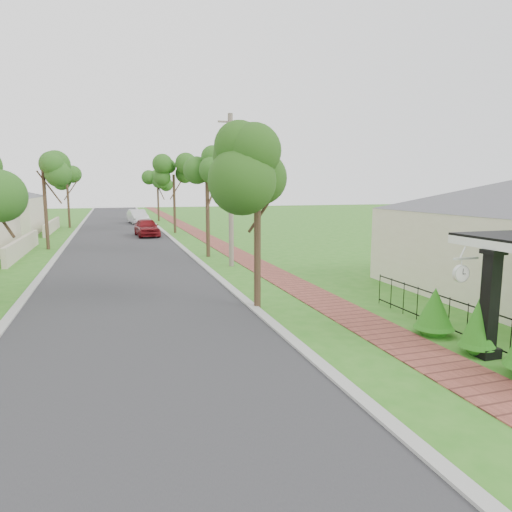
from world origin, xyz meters
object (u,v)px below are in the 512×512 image
utility_pole (231,190)px  station_clock (461,272)px  parked_car_red (147,228)px  porch_post (489,310)px  parked_car_white (138,217)px  near_tree (257,174)px

utility_pole → station_clock: (2.09, -13.18, -1.78)m
parked_car_red → utility_pole: size_ratio=0.56×
utility_pole → station_clock: utility_pole is taller
porch_post → parked_car_white: porch_post is taller
near_tree → utility_pole: 7.99m
parked_car_white → utility_pole: bearing=-91.6°
parked_car_white → utility_pole: utility_pole is taller
porch_post → utility_pole: utility_pole is taller
parked_car_red → near_tree: (1.80, -23.08, 3.58)m
near_tree → utility_pole: utility_pole is taller
utility_pole → parked_car_red: bearing=101.0°
parked_car_red → parked_car_white: bearing=86.0°
porch_post → parked_car_white: size_ratio=0.56×
parked_car_white → near_tree: 36.26m
near_tree → station_clock: 6.64m
near_tree → porch_post: bearing=-56.6°
porch_post → near_tree: (-3.75, 5.69, 3.17)m
porch_post → station_clock: 1.04m
parked_car_red → utility_pole: (2.97, -15.19, 3.02)m
porch_post → station_clock: bearing=140.8°
porch_post → utility_pole: (-2.58, 13.58, 2.61)m
porch_post → parked_car_red: 29.30m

